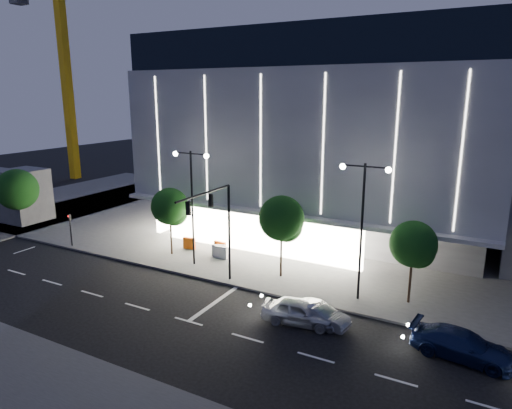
{
  "coord_description": "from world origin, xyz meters",
  "views": [
    {
      "loc": [
        17.17,
        -21.18,
        13.09
      ],
      "look_at": [
        1.39,
        8.03,
        5.0
      ],
      "focal_mm": 32.0,
      "sensor_mm": 36.0,
      "label": 1
    }
  ],
  "objects_px": {
    "ped_signal_far": "(70,227)",
    "car_second": "(318,314)",
    "tree_left": "(170,208)",
    "tree_right": "(413,247)",
    "street_lamp_west": "(192,191)",
    "barrier_c": "(220,247)",
    "tower_crane": "(68,42)",
    "barrier_b": "(219,251)",
    "car_lead": "(299,312)",
    "barrier_d": "(221,252)",
    "barrier_a": "(189,243)",
    "traffic_mast": "(217,218)",
    "street_lamp_east": "(363,212)",
    "car_third": "(462,345)",
    "tree_mid": "(282,221)"
  },
  "relations": [
    {
      "from": "car_lead",
      "to": "barrier_d",
      "type": "bearing_deg",
      "value": 47.57
    },
    {
      "from": "street_lamp_east",
      "to": "tree_left",
      "type": "xyz_separation_m",
      "value": [
        -15.97,
        1.02,
        -1.92
      ]
    },
    {
      "from": "tree_right",
      "to": "barrier_c",
      "type": "relative_size",
      "value": 5.01
    },
    {
      "from": "car_lead",
      "to": "tree_right",
      "type": "bearing_deg",
      "value": -50.49
    },
    {
      "from": "street_lamp_east",
      "to": "tower_crane",
      "type": "xyz_separation_m",
      "value": [
        -50.92,
        22.0,
        14.55
      ]
    },
    {
      "from": "ped_signal_far",
      "to": "car_second",
      "type": "relative_size",
      "value": 0.8
    },
    {
      "from": "traffic_mast",
      "to": "street_lamp_east",
      "type": "relative_size",
      "value": 0.79
    },
    {
      "from": "ped_signal_far",
      "to": "tree_right",
      "type": "bearing_deg",
      "value": 5.14
    },
    {
      "from": "barrier_d",
      "to": "barrier_c",
      "type": "bearing_deg",
      "value": 124.6
    },
    {
      "from": "tree_left",
      "to": "barrier_d",
      "type": "relative_size",
      "value": 5.2
    },
    {
      "from": "car_second",
      "to": "barrier_d",
      "type": "height_order",
      "value": "car_second"
    },
    {
      "from": "car_second",
      "to": "traffic_mast",
      "type": "bearing_deg",
      "value": 86.59
    },
    {
      "from": "car_lead",
      "to": "barrier_a",
      "type": "bearing_deg",
      "value": 53.36
    },
    {
      "from": "tree_left",
      "to": "tree_right",
      "type": "bearing_deg",
      "value": -0.0
    },
    {
      "from": "traffic_mast",
      "to": "street_lamp_west",
      "type": "bearing_deg",
      "value": 146.35
    },
    {
      "from": "traffic_mast",
      "to": "barrier_d",
      "type": "height_order",
      "value": "traffic_mast"
    },
    {
      "from": "street_lamp_west",
      "to": "tower_crane",
      "type": "height_order",
      "value": "tower_crane"
    },
    {
      "from": "car_third",
      "to": "barrier_b",
      "type": "height_order",
      "value": "car_third"
    },
    {
      "from": "barrier_a",
      "to": "barrier_b",
      "type": "distance_m",
      "value": 3.25
    },
    {
      "from": "barrier_a",
      "to": "barrier_b",
      "type": "relative_size",
      "value": 1.0
    },
    {
      "from": "tower_crane",
      "to": "street_lamp_west",
      "type": "bearing_deg",
      "value": -30.12
    },
    {
      "from": "street_lamp_east",
      "to": "barrier_b",
      "type": "relative_size",
      "value": 8.18
    },
    {
      "from": "car_third",
      "to": "barrier_a",
      "type": "bearing_deg",
      "value": 79.69
    },
    {
      "from": "tree_mid",
      "to": "barrier_a",
      "type": "height_order",
      "value": "tree_mid"
    },
    {
      "from": "traffic_mast",
      "to": "ped_signal_far",
      "type": "relative_size",
      "value": 2.36
    },
    {
      "from": "barrier_d",
      "to": "tree_mid",
      "type": "bearing_deg",
      "value": -12.28
    },
    {
      "from": "street_lamp_west",
      "to": "tree_right",
      "type": "xyz_separation_m",
      "value": [
        16.03,
        1.02,
        -2.07
      ]
    },
    {
      "from": "street_lamp_east",
      "to": "car_second",
      "type": "height_order",
      "value": "street_lamp_east"
    },
    {
      "from": "traffic_mast",
      "to": "ped_signal_far",
      "type": "xyz_separation_m",
      "value": [
        -16.0,
        1.16,
        -3.14
      ]
    },
    {
      "from": "traffic_mast",
      "to": "barrier_a",
      "type": "xyz_separation_m",
      "value": [
        -6.45,
        5.36,
        -4.38
      ]
    },
    {
      "from": "street_lamp_west",
      "to": "barrier_a",
      "type": "bearing_deg",
      "value": 132.33
    },
    {
      "from": "barrier_d",
      "to": "car_second",
      "type": "bearing_deg",
      "value": -32.56
    },
    {
      "from": "car_lead",
      "to": "barrier_b",
      "type": "relative_size",
      "value": 3.99
    },
    {
      "from": "car_lead",
      "to": "barrier_b",
      "type": "bearing_deg",
      "value": 47.6
    },
    {
      "from": "barrier_c",
      "to": "barrier_a",
      "type": "bearing_deg",
      "value": -168.19
    },
    {
      "from": "traffic_mast",
      "to": "tower_crane",
      "type": "bearing_deg",
      "value": 149.53
    },
    {
      "from": "tree_mid",
      "to": "tree_right",
      "type": "xyz_separation_m",
      "value": [
        9.0,
        -0.0,
        -0.45
      ]
    },
    {
      "from": "street_lamp_west",
      "to": "barrier_c",
      "type": "height_order",
      "value": "street_lamp_west"
    },
    {
      "from": "barrier_c",
      "to": "barrier_d",
      "type": "xyz_separation_m",
      "value": [
        0.74,
        -0.99,
        0.0
      ]
    },
    {
      "from": "tree_left",
      "to": "barrier_a",
      "type": "bearing_deg",
      "value": 72.81
    },
    {
      "from": "tower_crane",
      "to": "barrier_b",
      "type": "distance_m",
      "value": 47.74
    },
    {
      "from": "ped_signal_far",
      "to": "tower_crane",
      "type": "distance_m",
      "value": 39.63
    },
    {
      "from": "barrier_b",
      "to": "barrier_c",
      "type": "bearing_deg",
      "value": 98.85
    },
    {
      "from": "traffic_mast",
      "to": "ped_signal_far",
      "type": "height_order",
      "value": "traffic_mast"
    },
    {
      "from": "car_second",
      "to": "car_third",
      "type": "height_order",
      "value": "car_third"
    },
    {
      "from": "barrier_c",
      "to": "barrier_d",
      "type": "distance_m",
      "value": 1.23
    },
    {
      "from": "tower_crane",
      "to": "barrier_b",
      "type": "bearing_deg",
      "value": -26.96
    },
    {
      "from": "ped_signal_far",
      "to": "barrier_d",
      "type": "height_order",
      "value": "ped_signal_far"
    },
    {
      "from": "street_lamp_east",
      "to": "tree_left",
      "type": "relative_size",
      "value": 1.57
    },
    {
      "from": "barrier_b",
      "to": "tree_right",
      "type": "bearing_deg",
      "value": -21.38
    }
  ]
}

